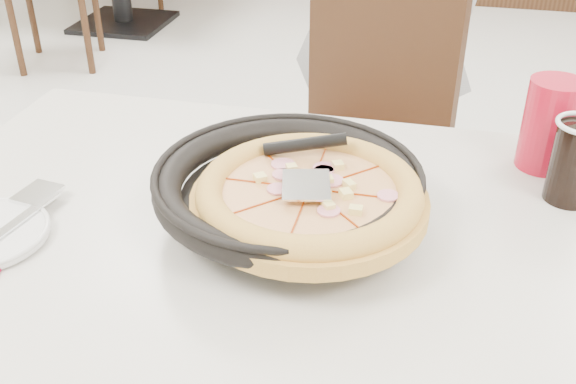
% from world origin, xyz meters
% --- Properties ---
extents(floor, '(7.00, 7.00, 0.00)m').
position_xyz_m(floor, '(0.00, 0.00, 0.00)').
color(floor, beige).
rests_on(floor, ground).
extents(chair_far, '(0.54, 0.54, 0.95)m').
position_xyz_m(chair_far, '(-0.17, 0.10, 0.47)').
color(chair_far, black).
rests_on(chair_far, floor).
extents(trivet, '(0.12, 0.12, 0.04)m').
position_xyz_m(trivet, '(-0.18, -0.58, 0.77)').
color(trivet, black).
rests_on(trivet, main_table).
extents(pizza_pan, '(0.34, 0.34, 0.01)m').
position_xyz_m(pizza_pan, '(-0.16, -0.56, 0.79)').
color(pizza_pan, black).
rests_on(pizza_pan, trivet).
extents(pizza, '(0.36, 0.36, 0.02)m').
position_xyz_m(pizza, '(-0.12, -0.59, 0.81)').
color(pizza, gold).
rests_on(pizza, pizza_pan).
extents(pizza_server, '(0.09, 0.10, 0.00)m').
position_xyz_m(pizza_server, '(-0.13, -0.60, 0.84)').
color(pizza_server, silver).
rests_on(pizza_server, pizza).
extents(fork, '(0.04, 0.17, 0.00)m').
position_xyz_m(fork, '(-0.55, -0.68, 0.77)').
color(fork, silver).
rests_on(fork, side_plate).
extents(cola_glass, '(0.08, 0.08, 0.13)m').
position_xyz_m(cola_glass, '(0.27, -0.39, 0.81)').
color(cola_glass, black).
rests_on(cola_glass, main_table).
extents(red_cup, '(0.10, 0.10, 0.16)m').
position_xyz_m(red_cup, '(0.24, -0.28, 0.83)').
color(red_cup, '#B40F25').
rests_on(red_cup, main_table).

